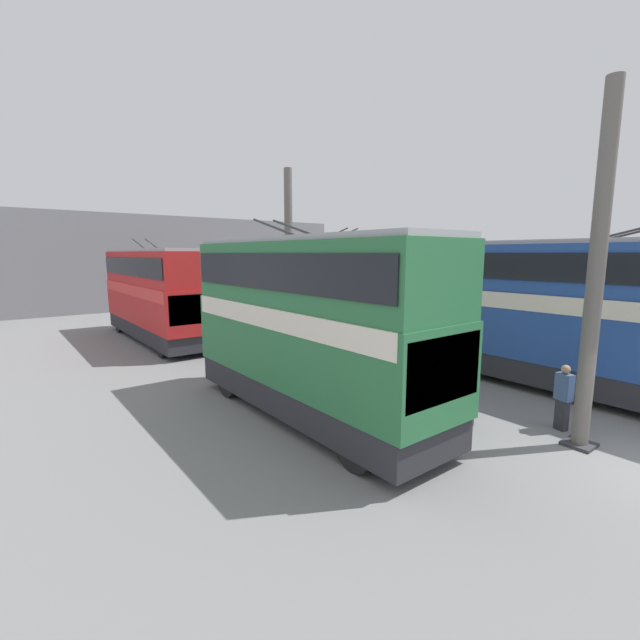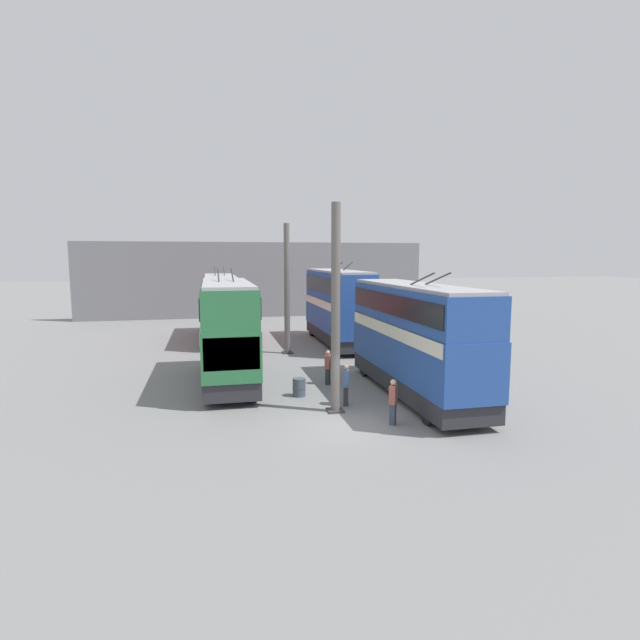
% 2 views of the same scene
% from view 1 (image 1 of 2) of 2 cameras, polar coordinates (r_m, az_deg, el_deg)
% --- Properties ---
extents(depot_back_wall, '(0.50, 36.00, 7.79)m').
position_cam_1_polar(depot_back_wall, '(38.69, -21.30, 7.16)').
color(depot_back_wall, slate).
rests_on(depot_back_wall, ground_plane).
extents(support_column_near, '(0.67, 0.67, 8.42)m').
position_cam_1_polar(support_column_near, '(11.71, 32.85, 4.74)').
color(support_column_near, '#605B56').
rests_on(support_column_near, ground_plane).
extents(support_column_far, '(0.67, 0.67, 8.42)m').
position_cam_1_polar(support_column_far, '(19.95, -4.17, 7.25)').
color(support_column_far, '#605B56').
rests_on(support_column_far, ground_plane).
extents(bus_left_near, '(10.93, 2.54, 5.70)m').
position_cam_1_polar(bus_left_near, '(16.17, 32.24, 1.33)').
color(bus_left_near, black).
rests_on(bus_left_near, ground_plane).
extents(bus_left_far, '(11.02, 2.54, 5.96)m').
position_cam_1_polar(bus_left_far, '(24.61, 0.32, 5.14)').
color(bus_left_far, black).
rests_on(bus_left_far, ground_plane).
extents(bus_right_mid, '(9.14, 2.54, 5.70)m').
position_cam_1_polar(bus_right_mid, '(11.88, -1.54, 0.43)').
color(bus_right_mid, black).
rests_on(bus_right_mid, ground_plane).
extents(bus_right_far, '(10.93, 2.54, 5.49)m').
position_cam_1_polar(bus_right_far, '(24.32, -21.08, 3.88)').
color(bus_right_far, black).
rests_on(bus_right_far, ground_plane).
extents(person_aisle_midway, '(0.48, 0.40, 1.72)m').
position_cam_1_polar(person_aisle_midway, '(14.81, 16.84, -6.12)').
color(person_aisle_midway, '#2D2D33').
rests_on(person_aisle_midway, ground_plane).
extents(person_aisle_foreground, '(0.47, 0.35, 1.77)m').
position_cam_1_polar(person_aisle_foreground, '(13.08, 29.71, -8.75)').
color(person_aisle_foreground, '#2D2D33').
rests_on(person_aisle_foreground, ground_plane).
extents(oil_drum, '(0.61, 0.61, 0.82)m').
position_cam_1_polar(oil_drum, '(12.61, 18.60, -11.21)').
color(oil_drum, '#424C56').
rests_on(oil_drum, ground_plane).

